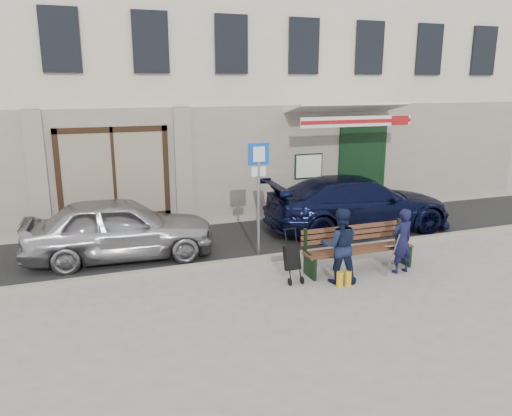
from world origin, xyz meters
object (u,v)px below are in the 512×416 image
car_navy (358,204)px  man (402,241)px  bench (357,249)px  stroller (292,259)px  parking_sign (259,182)px  woman (340,246)px  car_silver (120,228)px

car_navy → man: car_navy is taller
bench → stroller: (-1.50, -0.09, 0.01)m
car_navy → parking_sign: (-3.20, -1.08, 0.99)m
parking_sign → stroller: 2.01m
car_navy → bench: 3.02m
car_navy → woman: size_ratio=3.32×
bench → woman: woman is taller
woman → car_navy: bearing=-107.4°
car_navy → man: size_ratio=3.66×
car_silver → stroller: car_silver is taller
car_silver → parking_sign: 3.23m
car_navy → stroller: car_navy is taller
stroller → car_navy: bearing=39.2°
woman → parking_sign: bearing=-44.1°
parking_sign → woman: size_ratio=1.71×
bench → stroller: 1.51m
car_navy → woman: bearing=147.1°
car_silver → stroller: bearing=-125.5°
car_silver → car_navy: size_ratio=0.82×
man → car_navy: bearing=-111.5°
parking_sign → man: size_ratio=1.89×
parking_sign → stroller: bearing=-87.3°
woman → car_silver: bearing=-17.2°
car_navy → bench: bearing=152.1°
parking_sign → bench: 2.54m
stroller → woman: bearing=-24.0°
car_navy → stroller: bearing=134.4°
bench → stroller: bearing=-176.5°
car_silver → man: 6.05m
parking_sign → woman: (0.98, -1.93, -0.96)m
bench → man: bearing=-28.0°
woman → stroller: 0.96m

